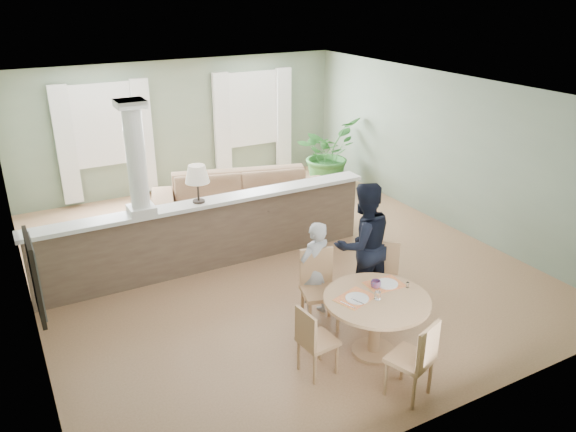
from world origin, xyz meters
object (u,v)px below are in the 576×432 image
chair_far_man (383,274)px  chair_side (313,339)px  sofa (243,201)px  chair_far_boy (319,284)px  child_person (315,270)px  houseplant (327,153)px  man_person (363,244)px  chair_near (416,357)px  dining_table (376,309)px

chair_far_man → chair_side: (-1.55, -0.77, -0.05)m
sofa → chair_far_boy: chair_far_boy is taller
sofa → child_person: (-0.42, -3.18, 0.20)m
houseplant → child_person: size_ratio=1.11×
chair_far_boy → man_person: man_person is taller
sofa → chair_far_boy: bearing=-82.1°
chair_far_man → child_person: (-0.89, 0.29, 0.15)m
chair_near → chair_side: size_ratio=1.09×
dining_table → houseplant: bearing=63.2°
chair_side → man_person: (1.39, 1.04, 0.40)m
chair_far_man → man_person: 0.47m
dining_table → chair_far_man: 1.05m
dining_table → chair_near: 0.86m
sofa → dining_table: (-0.23, -4.24, 0.13)m
houseplant → man_person: size_ratio=0.85×
chair_far_boy → chair_side: (-0.61, -0.87, -0.09)m
sofa → child_person: 3.21m
dining_table → chair_side: size_ratio=1.46×
chair_near → chair_far_boy: bearing=-105.0°
chair_near → chair_far_man: bearing=-136.1°
houseplant → chair_far_boy: size_ratio=1.47×
sofa → chair_far_man: (0.47, -3.47, 0.05)m
chair_side → chair_far_boy: bearing=-40.0°
chair_far_boy → chair_near: chair_far_boy is taller
dining_table → child_person: 1.08m
chair_far_boy → child_person: size_ratio=0.75×
child_person → man_person: man_person is taller
houseplant → chair_near: (-2.82, -6.21, -0.23)m
chair_side → child_person: child_person is taller
chair_far_man → chair_near: (-0.81, -1.62, -0.00)m
chair_far_man → child_person: bearing=-158.4°
chair_far_man → chair_side: 1.73m
chair_far_boy → chair_far_man: chair_far_boy is taller
chair_side → child_person: (0.66, 1.06, 0.20)m
chair_far_man → chair_near: chair_far_man is taller
child_person → dining_table: bearing=89.0°
dining_table → man_person: bearing=62.5°
child_person → houseplant: bearing=-135.1°
sofa → dining_table: 4.25m
child_person → chair_far_man: bearing=151.0°
houseplant → man_person: bearing=-116.6°
houseplant → child_person: bearing=-124.0°
sofa → chair_side: bearing=-88.4°
chair_near → chair_side: 1.13m
chair_far_boy → sofa: bearing=97.2°
chair_far_man → chair_near: bearing=-77.2°
chair_far_man → man_person: man_person is taller
chair_far_boy → chair_far_man: bearing=9.0°
dining_table → chair_far_man: bearing=47.6°
chair_far_boy → man_person: size_ratio=0.58×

